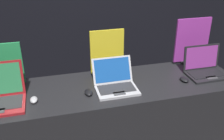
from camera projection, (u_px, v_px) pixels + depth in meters
name	position (u px, v px, depth m)	size (l,w,h in m)	color
display_counter	(113.00, 127.00, 2.46)	(2.26, 0.65, 0.90)	black
mouse_front	(34.00, 100.00, 2.03)	(0.06, 0.09, 0.04)	#B2B2B7
laptop_middle	(115.00, 82.00, 2.21)	(0.34, 0.33, 0.23)	#B7B7BC
mouse_middle	(89.00, 92.00, 2.13)	(0.06, 0.11, 0.03)	black
promo_stand_middle	(107.00, 54.00, 2.38)	(0.31, 0.07, 0.43)	black
laptop_back	(205.00, 68.00, 2.44)	(0.36, 0.27, 0.26)	black
mouse_back	(184.00, 79.00, 2.33)	(0.07, 0.10, 0.03)	black
promo_stand_back	(192.00, 42.00, 2.61)	(0.36, 0.07, 0.46)	black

